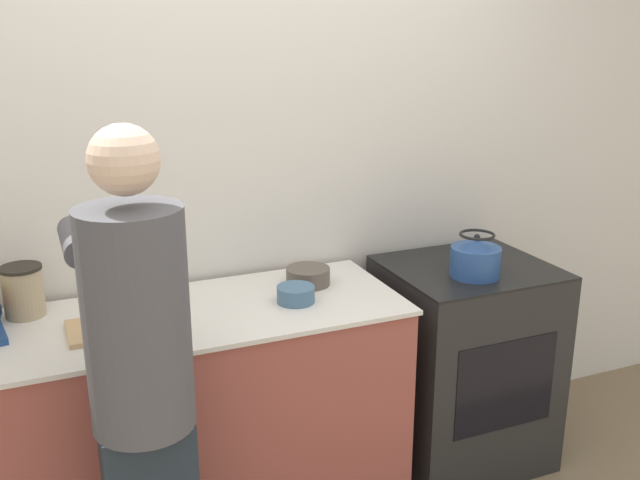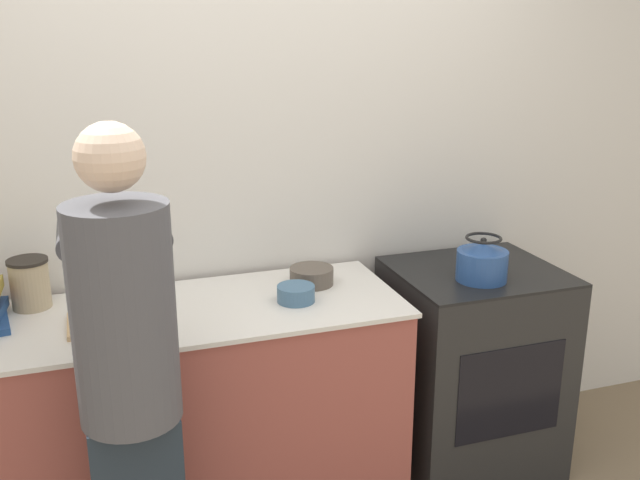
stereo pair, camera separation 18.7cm
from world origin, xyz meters
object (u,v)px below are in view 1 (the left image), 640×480
Objects in this scene: oven at (463,363)px; canister_jar at (23,291)px; bowl_prep at (296,294)px; kettle at (476,258)px; knife at (119,322)px; person at (142,383)px; cutting_board at (116,327)px.

oven is 1.88m from canister_jar.
kettle is at bearing -4.40° from bowl_prep.
person is at bearing -102.40° from knife.
bowl_prep is (-0.83, -0.05, 0.48)m from oven.
person reaches higher than kettle.
knife reaches higher than cutting_board.
kettle reaches higher than canister_jar.
kettle is 0.78m from bowl_prep.
cutting_board is 1.53× the size of knife.
person is at bearing -66.97° from canister_jar.
person is 8.89× the size of canister_jar.
oven is 6.39× the size of bowl_prep.
person is at bearing -145.97° from bowl_prep.
kettle is (1.43, -0.08, 0.07)m from knife.
oven is at bearing 64.69° from kettle.
canister_jar reaches higher than oven.
cutting_board is (-1.50, -0.04, 0.46)m from oven.
kettle is at bearing -115.31° from oven.
kettle is at bearing -2.68° from cutting_board.
knife is at bearing -39.53° from canister_jar.
bowl_prep is (0.67, -0.01, 0.02)m from cutting_board.
cutting_board is at bearing 179.31° from bowl_prep.
knife is (0.01, 0.01, 0.01)m from cutting_board.
canister_jar is (-0.96, 0.26, 0.06)m from bowl_prep.
cutting_board is 1.72× the size of canister_jar.
bowl_prep reaches higher than cutting_board.
canister_jar is (-1.79, 0.21, 0.54)m from oven.
person is 11.62× the size of bowl_prep.
knife is 1.12× the size of canister_jar.
bowl_prep is at bearing 34.03° from person.
person is (-1.49, -0.50, 0.46)m from oven.
oven is 0.55× the size of person.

